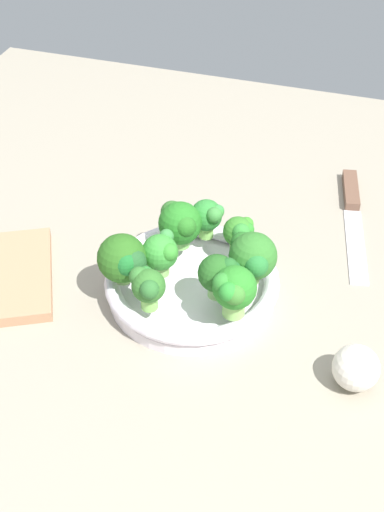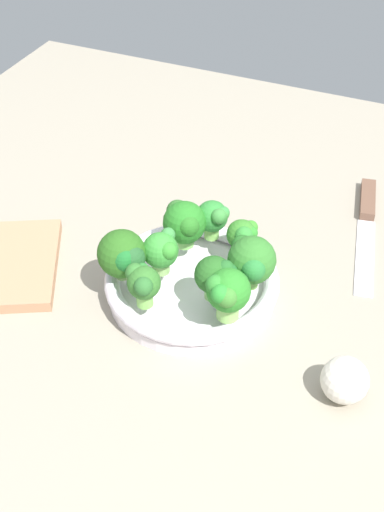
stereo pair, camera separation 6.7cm
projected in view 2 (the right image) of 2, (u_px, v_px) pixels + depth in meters
ground_plane at (204, 311)px, 92.89cm from camera, size 130.00×130.00×2.50cm
bowl at (192, 284)px, 92.30cm from camera, size 23.25×23.25×3.83cm
broccoli_floret_0 at (214, 217)px, 94.37cm from camera, size 4.73×4.45×5.91cm
broccoli_floret_1 at (216, 276)px, 85.09cm from camera, size 5.47×4.93×6.13cm
broccoli_floret_2 at (227, 292)px, 82.12cm from camera, size 5.40×5.99×7.04cm
broccoli_floret_3 at (161, 251)px, 89.13cm from camera, size 5.01×5.30×5.92cm
broccoli_floret_4 at (184, 222)px, 93.22cm from camera, size 6.08×5.91×6.74cm
broccoli_floret_5 at (123, 254)px, 88.09cm from camera, size 6.72×6.40×6.94cm
broccoli_floret_6 at (143, 283)px, 84.40cm from camera, size 4.75×4.83×5.72cm
broccoli_floret_7 at (243, 235)px, 92.19cm from camera, size 4.24×4.46×5.21cm
broccoli_floret_8 at (251, 259)px, 86.62cm from camera, size 6.37×6.41×7.36cm
knife at (367, 219)px, 105.47cm from camera, size 7.42×26.57×1.50cm
garlic_bulb at (345, 380)px, 78.77cm from camera, size 5.59×5.59×5.59cm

